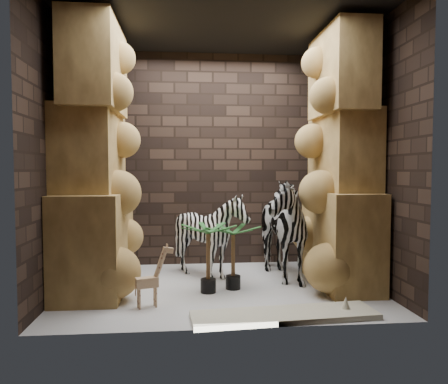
{
  "coord_description": "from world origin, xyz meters",
  "views": [
    {
      "loc": [
        -0.39,
        -4.7,
        1.35
      ],
      "look_at": [
        0.06,
        0.15,
        1.09
      ],
      "focal_mm": 33.41,
      "sensor_mm": 36.0,
      "label": 1
    }
  ],
  "objects": [
    {
      "name": "ceiling",
      "position": [
        0.0,
        0.0,
        3.0
      ],
      "size": [
        3.5,
        3.5,
        0.0
      ],
      "primitive_type": "plane",
      "rotation": [
        3.14,
        0.0,
        0.0
      ],
      "color": "black",
      "rests_on": "ground"
    },
    {
      "name": "rock_pillar_left",
      "position": [
        -1.4,
        0.0,
        1.5
      ],
      "size": [
        0.68,
        1.3,
        3.0
      ],
      "primitive_type": null,
      "color": "tan",
      "rests_on": "floor"
    },
    {
      "name": "floor",
      "position": [
        0.0,
        0.0,
        0.0
      ],
      "size": [
        3.5,
        3.5,
        0.0
      ],
      "primitive_type": "plane",
      "color": "silver",
      "rests_on": "ground"
    },
    {
      "name": "rock_pillar_right",
      "position": [
        1.42,
        0.0,
        1.5
      ],
      "size": [
        0.58,
        1.25,
        3.0
      ],
      "primitive_type": null,
      "color": "tan",
      "rests_on": "floor"
    },
    {
      "name": "palm_back",
      "position": [
        -0.15,
        -0.17,
        0.38
      ],
      "size": [
        0.36,
        0.36,
        0.77
      ],
      "primitive_type": null,
      "color": "#18461F",
      "rests_on": "floor"
    },
    {
      "name": "wall_front",
      "position": [
        0.0,
        -1.25,
        1.5
      ],
      "size": [
        3.5,
        0.0,
        3.5
      ],
      "primitive_type": "plane",
      "rotation": [
        -1.57,
        0.0,
        0.0
      ],
      "color": "#2E211A",
      "rests_on": "ground"
    },
    {
      "name": "wall_left",
      "position": [
        -1.75,
        0.0,
        1.5
      ],
      "size": [
        0.0,
        3.0,
        3.0
      ],
      "primitive_type": "plane",
      "rotation": [
        1.57,
        0.0,
        1.57
      ],
      "color": "#2E211A",
      "rests_on": "ground"
    },
    {
      "name": "zebra_right",
      "position": [
        0.71,
        0.37,
        0.73
      ],
      "size": [
        0.86,
        1.33,
        1.47
      ],
      "primitive_type": "imported",
      "rotation": [
        0.0,
        0.0,
        0.16
      ],
      "color": "white",
      "rests_on": "floor"
    },
    {
      "name": "surfboard",
      "position": [
        0.51,
        -1.03,
        0.03
      ],
      "size": [
        1.74,
        0.56,
        0.05
      ],
      "primitive_type": "cube",
      "rotation": [
        0.0,
        0.0,
        0.08
      ],
      "color": "beige",
      "rests_on": "floor"
    },
    {
      "name": "wall_right",
      "position": [
        1.75,
        0.0,
        1.5
      ],
      "size": [
        0.0,
        3.0,
        3.0
      ],
      "primitive_type": "plane",
      "rotation": [
        1.57,
        0.0,
        -1.57
      ],
      "color": "#2E211A",
      "rests_on": "ground"
    },
    {
      "name": "zebra_left",
      "position": [
        -0.09,
        0.46,
        0.48
      ],
      "size": [
        0.89,
        1.09,
        0.97
      ],
      "primitive_type": "imported",
      "rotation": [
        0.0,
        0.0,
        0.03
      ],
      "color": "white",
      "rests_on": "floor"
    },
    {
      "name": "wall_back",
      "position": [
        0.0,
        1.25,
        1.5
      ],
      "size": [
        3.5,
        0.0,
        3.5
      ],
      "primitive_type": "plane",
      "rotation": [
        1.57,
        0.0,
        0.0
      ],
      "color": "#2E211A",
      "rests_on": "ground"
    },
    {
      "name": "giraffe_toy",
      "position": [
        -0.77,
        -0.62,
        0.32
      ],
      "size": [
        0.34,
        0.2,
        0.63
      ],
      "primitive_type": null,
      "rotation": [
        0.0,
        0.0,
        0.32
      ],
      "color": "#D7B184",
      "rests_on": "floor"
    },
    {
      "name": "palm_front",
      "position": [
        0.14,
        -0.06,
        0.37
      ],
      "size": [
        0.36,
        0.36,
        0.74
      ],
      "primitive_type": null,
      "color": "#18461F",
      "rests_on": "floor"
    }
  ]
}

